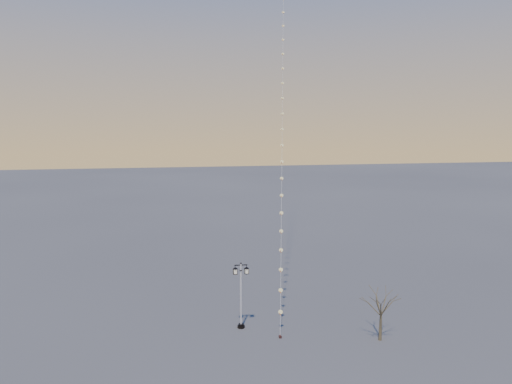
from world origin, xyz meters
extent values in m
plane|color=#474848|center=(0.00, 0.00, 0.00)|extent=(300.00, 300.00, 0.00)
cylinder|color=black|center=(-0.75, 3.34, 0.08)|extent=(0.56, 0.56, 0.16)
cylinder|color=black|center=(-0.75, 3.34, 0.23)|extent=(0.40, 0.40, 0.14)
cylinder|color=silver|center=(-0.75, 3.34, 2.63)|extent=(0.13, 0.13, 4.66)
cylinder|color=black|center=(-0.75, 3.34, 4.42)|extent=(0.20, 0.20, 0.06)
cube|color=black|center=(-0.75, 3.34, 4.81)|extent=(0.94, 0.14, 0.06)
sphere|color=black|center=(-0.75, 3.34, 4.93)|extent=(0.14, 0.14, 0.14)
pyramid|color=black|center=(-1.16, 3.38, 4.66)|extent=(0.44, 0.44, 0.14)
cube|color=beige|center=(-1.16, 3.38, 4.36)|extent=(0.26, 0.26, 0.34)
cube|color=black|center=(-1.16, 3.38, 4.17)|extent=(0.30, 0.30, 0.04)
pyramid|color=black|center=(-0.33, 3.31, 4.66)|extent=(0.44, 0.44, 0.14)
cube|color=beige|center=(-0.33, 3.31, 4.36)|extent=(0.26, 0.26, 0.34)
cube|color=black|center=(-0.33, 3.31, 4.17)|extent=(0.30, 0.30, 0.04)
cone|color=brown|center=(8.47, -0.60, 1.05)|extent=(0.25, 0.25, 2.09)
cylinder|color=#311916|center=(1.68, 1.10, 0.10)|extent=(0.21, 0.21, 0.21)
cylinder|color=black|center=(1.68, 1.10, 0.13)|extent=(0.03, 0.03, 0.26)
cone|color=orange|center=(6.38, 19.09, 20.87)|extent=(0.08, 0.08, 0.29)
cylinder|color=white|center=(1.68, 1.10, 0.62)|extent=(0.02, 0.02, 0.83)
camera|label=1|loc=(-6.18, -29.31, 14.75)|focal=32.80mm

